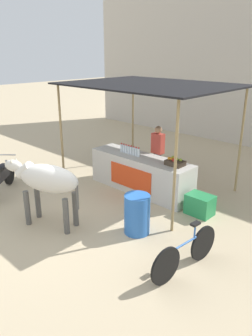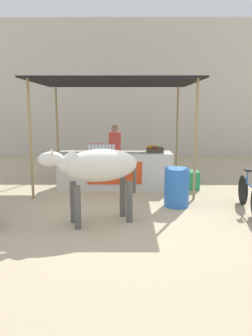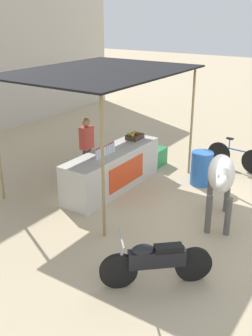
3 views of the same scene
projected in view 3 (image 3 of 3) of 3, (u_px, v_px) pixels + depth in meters
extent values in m
plane|color=tan|center=(196.00, 211.00, 8.51)|extent=(60.00, 60.00, 0.00)
cube|color=beige|center=(113.00, 169.00, 9.46)|extent=(3.00, 0.80, 0.96)
cube|color=red|center=(127.00, 173.00, 9.25)|extent=(1.40, 0.02, 0.58)
cube|color=black|center=(100.00, 71.00, 8.75)|extent=(4.20, 3.20, 0.04)
cylinder|color=#997F51|center=(103.00, 169.00, 7.07)|extent=(0.06, 0.06, 2.79)
cylinder|color=#997F51|center=(192.00, 122.00, 9.99)|extent=(0.06, 0.06, 2.79)
cylinder|color=#997F51|center=(101.00, 108.00, 11.47)|extent=(0.06, 0.06, 2.79)
cylinder|color=silver|center=(97.00, 155.00, 8.70)|extent=(0.07, 0.07, 0.22)
cylinder|color=red|center=(97.00, 149.00, 8.65)|extent=(0.04, 0.04, 0.03)
cylinder|color=silver|center=(99.00, 154.00, 8.77)|extent=(0.07, 0.07, 0.22)
cylinder|color=red|center=(99.00, 148.00, 8.72)|extent=(0.04, 0.04, 0.03)
cylinder|color=silver|center=(102.00, 152.00, 8.84)|extent=(0.07, 0.07, 0.22)
cylinder|color=red|center=(102.00, 147.00, 8.79)|extent=(0.04, 0.04, 0.03)
cylinder|color=silver|center=(104.00, 151.00, 8.91)|extent=(0.07, 0.07, 0.22)
cylinder|color=red|center=(104.00, 146.00, 8.86)|extent=(0.04, 0.04, 0.03)
cylinder|color=silver|center=(106.00, 150.00, 8.98)|extent=(0.07, 0.07, 0.22)
cylinder|color=red|center=(106.00, 145.00, 8.93)|extent=(0.04, 0.04, 0.03)
cylinder|color=silver|center=(109.00, 149.00, 9.05)|extent=(0.07, 0.07, 0.22)
cylinder|color=red|center=(109.00, 144.00, 9.00)|extent=(0.04, 0.04, 0.03)
cylinder|color=silver|center=(111.00, 148.00, 9.12)|extent=(0.07, 0.07, 0.22)
cylinder|color=red|center=(111.00, 143.00, 9.07)|extent=(0.04, 0.04, 0.03)
cylinder|color=silver|center=(113.00, 147.00, 9.19)|extent=(0.07, 0.07, 0.22)
cylinder|color=red|center=(113.00, 142.00, 9.14)|extent=(0.04, 0.04, 0.03)
cube|color=#3F3326|center=(135.00, 137.00, 10.10)|extent=(0.44, 0.32, 0.12)
sphere|color=#8CB22D|center=(128.00, 134.00, 10.01)|extent=(0.08, 0.08, 0.08)
sphere|color=orange|center=(132.00, 135.00, 9.93)|extent=(0.08, 0.08, 0.08)
sphere|color=orange|center=(133.00, 135.00, 9.98)|extent=(0.08, 0.08, 0.08)
sphere|color=#8CB22D|center=(131.00, 134.00, 9.99)|extent=(0.08, 0.08, 0.08)
sphere|color=#8CB22D|center=(134.00, 133.00, 10.11)|extent=(0.08, 0.08, 0.08)
sphere|color=#8CB22D|center=(135.00, 132.00, 10.19)|extent=(0.08, 0.08, 0.08)
sphere|color=#B21E19|center=(137.00, 134.00, 10.03)|extent=(0.08, 0.08, 0.08)
sphere|color=orange|center=(131.00, 134.00, 10.04)|extent=(0.08, 0.08, 0.08)
cylinder|color=#383842|center=(88.00, 165.00, 9.83)|extent=(0.22, 0.22, 0.88)
cube|color=#BF3F33|center=(87.00, 138.00, 9.57)|extent=(0.34, 0.20, 0.56)
sphere|color=#A87A56|center=(86.00, 122.00, 9.42)|extent=(0.20, 0.20, 0.20)
cube|color=#268C4C|center=(155.00, 157.00, 10.97)|extent=(0.60, 0.44, 0.48)
cylinder|color=blue|center=(202.00, 168.00, 9.69)|extent=(0.53, 0.53, 0.84)
ellipsoid|color=silver|center=(221.00, 173.00, 7.71)|extent=(1.49, 0.99, 0.60)
cylinder|color=#575551|center=(228.00, 217.00, 7.49)|extent=(0.12, 0.12, 0.78)
cylinder|color=#575551|center=(208.00, 215.00, 7.56)|extent=(0.12, 0.12, 0.78)
cylinder|color=#575551|center=(227.00, 195.00, 8.38)|extent=(0.12, 0.12, 0.78)
cylinder|color=#575551|center=(210.00, 193.00, 8.45)|extent=(0.12, 0.12, 0.78)
cylinder|color=silver|center=(222.00, 180.00, 7.13)|extent=(0.51, 0.38, 0.41)
ellipsoid|color=silver|center=(222.00, 183.00, 6.84)|extent=(0.49, 0.36, 0.26)
cone|color=beige|center=(227.00, 176.00, 6.79)|extent=(0.05, 0.05, 0.10)
cone|color=beige|center=(219.00, 175.00, 6.82)|extent=(0.05, 0.05, 0.10)
cylinder|color=#575551|center=(220.00, 173.00, 8.41)|extent=(0.06, 0.06, 0.60)
cylinder|color=black|center=(118.00, 271.00, 6.08)|extent=(0.46, 0.50, 0.60)
cylinder|color=black|center=(193.00, 264.00, 6.23)|extent=(0.46, 0.50, 0.60)
cube|color=black|center=(157.00, 258.00, 6.09)|extent=(0.73, 0.79, 0.28)
ellipsoid|color=black|center=(143.00, 250.00, 6.00)|extent=(0.39, 0.40, 0.20)
cube|color=black|center=(168.00, 248.00, 6.05)|extent=(0.43, 0.45, 0.10)
cylinder|color=#99999E|center=(121.00, 239.00, 5.87)|extent=(0.43, 0.39, 0.03)
cylinder|color=#99999E|center=(120.00, 260.00, 6.00)|extent=(0.17, 0.18, 0.49)
cylinder|color=black|center=(219.00, 154.00, 10.93)|extent=(0.09, 0.66, 0.66)
cylinder|color=#2659A5|center=(237.00, 150.00, 10.56)|extent=(0.11, 0.85, 0.04)
cylinder|color=#2659A5|center=(229.00, 144.00, 10.64)|extent=(0.03, 0.03, 0.28)
cube|color=black|center=(230.00, 139.00, 10.58)|extent=(0.11, 0.19, 0.04)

